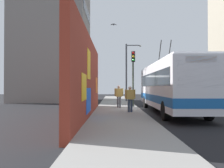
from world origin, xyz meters
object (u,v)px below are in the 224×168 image
object	(u,v)px
traffic_light	(133,69)
street_lamp	(128,68)
city_bus	(170,85)
pedestrian_midblock	(119,95)
pedestrian_at_curb	(130,97)
parked_car_white	(213,97)

from	to	relation	value
traffic_light	street_lamp	distance (m)	7.77
city_bus	pedestrian_midblock	size ratio (longest dim) A/B	6.81
street_lamp	pedestrian_at_curb	bearing A→B (deg)	176.90
city_bus	parked_car_white	size ratio (longest dim) A/B	2.71
parked_car_white	pedestrian_midblock	distance (m)	9.06
pedestrian_midblock	traffic_light	xyz separation A→B (m)	(0.77, -1.15, 1.98)
street_lamp	city_bus	bearing A→B (deg)	-169.44
city_bus	pedestrian_midblock	distance (m)	4.18
parked_car_white	pedestrian_midblock	xyz separation A→B (m)	(-3.10, 8.50, 0.30)
parked_car_white	traffic_light	size ratio (longest dim) A/B	0.95
parked_car_white	street_lamp	xyz separation A→B (m)	(5.40, 7.25, 2.99)
street_lamp	parked_car_white	bearing A→B (deg)	-126.70
parked_car_white	traffic_light	world-z (taller)	traffic_light
parked_car_white	pedestrian_at_curb	world-z (taller)	pedestrian_at_curb
city_bus	street_lamp	xyz separation A→B (m)	(10.98, 2.05, 2.01)
city_bus	pedestrian_at_curb	bearing A→B (deg)	108.62
pedestrian_at_curb	traffic_light	xyz separation A→B (m)	(4.15, -0.54, 2.03)
city_bus	parked_car_white	xyz separation A→B (m)	(5.58, -5.20, -0.98)
pedestrian_at_curb	street_lamp	world-z (taller)	street_lamp
parked_car_white	city_bus	bearing A→B (deg)	137.02
parked_car_white	pedestrian_at_curb	size ratio (longest dim) A/B	2.62
parked_car_white	traffic_light	distance (m)	8.04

